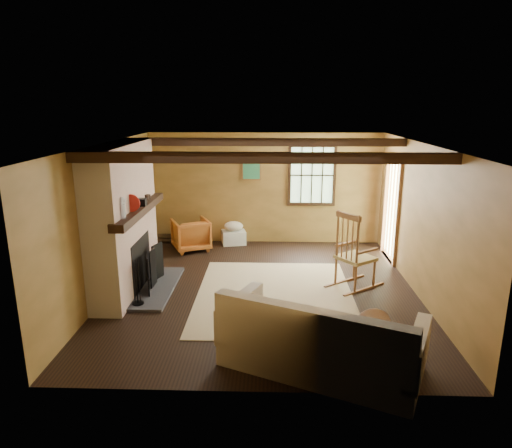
{
  "coord_description": "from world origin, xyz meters",
  "views": [
    {
      "loc": [
        0.13,
        -7.02,
        3.01
      ],
      "look_at": [
        -0.12,
        0.4,
        1.03
      ],
      "focal_mm": 32.0,
      "sensor_mm": 36.0,
      "label": 1
    }
  ],
  "objects_px": {
    "fireplace": "(125,225)",
    "laundry_basket": "(234,237)",
    "sofa": "(320,344)",
    "rocking_chair": "(354,256)",
    "armchair": "(191,235)"
  },
  "relations": [
    {
      "from": "fireplace",
      "to": "armchair",
      "type": "bearing_deg",
      "value": 72.25
    },
    {
      "from": "sofa",
      "to": "armchair",
      "type": "distance_m",
      "value": 4.96
    },
    {
      "from": "sofa",
      "to": "armchair",
      "type": "xyz_separation_m",
      "value": [
        -2.25,
        4.41,
        0.0
      ]
    },
    {
      "from": "sofa",
      "to": "laundry_basket",
      "type": "relative_size",
      "value": 4.98
    },
    {
      "from": "fireplace",
      "to": "laundry_basket",
      "type": "bearing_deg",
      "value": 58.86
    },
    {
      "from": "fireplace",
      "to": "laundry_basket",
      "type": "distance_m",
      "value": 3.13
    },
    {
      "from": "sofa",
      "to": "fireplace",
      "type": "bearing_deg",
      "value": 165.94
    },
    {
      "from": "fireplace",
      "to": "laundry_basket",
      "type": "height_order",
      "value": "fireplace"
    },
    {
      "from": "fireplace",
      "to": "rocking_chair",
      "type": "distance_m",
      "value": 3.78
    },
    {
      "from": "rocking_chair",
      "to": "sofa",
      "type": "bearing_deg",
      "value": 125.29
    },
    {
      "from": "rocking_chair",
      "to": "sofa",
      "type": "height_order",
      "value": "rocking_chair"
    },
    {
      "from": "sofa",
      "to": "laundry_basket",
      "type": "height_order",
      "value": "sofa"
    },
    {
      "from": "armchair",
      "to": "fireplace",
      "type": "bearing_deg",
      "value": 47.72
    },
    {
      "from": "fireplace",
      "to": "armchair",
      "type": "height_order",
      "value": "fireplace"
    },
    {
      "from": "laundry_basket",
      "to": "armchair",
      "type": "relative_size",
      "value": 0.69
    }
  ]
}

